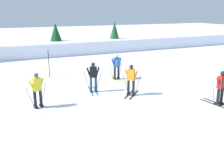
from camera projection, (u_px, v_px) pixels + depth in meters
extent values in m
plane|color=silver|center=(143.00, 112.00, 11.04)|extent=(120.00, 120.00, 0.00)
cube|color=silver|center=(57.00, 45.00, 27.19)|extent=(80.00, 7.32, 1.32)
cube|color=#237AC6|center=(91.00, 91.00, 13.89)|extent=(0.38, 1.59, 0.02)
cube|color=#237AC6|center=(96.00, 91.00, 13.96)|extent=(0.38, 1.59, 0.02)
cube|color=black|center=(91.00, 91.00, 13.74)|extent=(0.17, 0.28, 0.10)
cube|color=black|center=(96.00, 91.00, 13.80)|extent=(0.17, 0.28, 0.10)
cylinder|color=#38333D|center=(91.00, 83.00, 13.62)|extent=(0.14, 0.14, 0.85)
cylinder|color=#38333D|center=(96.00, 83.00, 13.68)|extent=(0.14, 0.14, 0.85)
cube|color=black|center=(93.00, 72.00, 13.49)|extent=(0.42, 0.31, 0.60)
cylinder|color=black|center=(89.00, 72.00, 13.45)|extent=(0.27, 0.14, 0.55)
cylinder|color=black|center=(98.00, 72.00, 13.56)|extent=(0.27, 0.14, 0.55)
sphere|color=black|center=(93.00, 64.00, 13.38)|extent=(0.22, 0.22, 0.22)
cylinder|color=#38383D|center=(87.00, 82.00, 13.66)|extent=(0.34, 0.09, 1.14)
cylinder|color=#38383D|center=(99.00, 81.00, 13.81)|extent=(0.34, 0.09, 1.14)
cube|color=black|center=(129.00, 94.00, 13.41)|extent=(1.20, 1.19, 0.02)
cube|color=black|center=(134.00, 95.00, 13.31)|extent=(1.20, 1.19, 0.02)
cube|color=black|center=(128.00, 94.00, 13.26)|extent=(0.27, 0.27, 0.10)
cube|color=black|center=(133.00, 94.00, 13.16)|extent=(0.27, 0.27, 0.10)
cylinder|color=black|center=(128.00, 86.00, 13.14)|extent=(0.14, 0.14, 0.85)
cylinder|color=black|center=(133.00, 86.00, 13.04)|extent=(0.14, 0.14, 0.85)
cube|color=orange|center=(131.00, 75.00, 12.93)|extent=(0.44, 0.44, 0.60)
cylinder|color=orange|center=(127.00, 74.00, 13.04)|extent=(0.24, 0.25, 0.55)
cylinder|color=orange|center=(136.00, 75.00, 12.86)|extent=(0.24, 0.25, 0.55)
sphere|color=black|center=(131.00, 67.00, 12.82)|extent=(0.22, 0.22, 0.22)
cylinder|color=#38383D|center=(126.00, 84.00, 13.29)|extent=(0.25, 0.26, 1.14)
cylinder|color=#38383D|center=(137.00, 86.00, 13.05)|extent=(0.25, 0.26, 1.14)
cube|color=gold|center=(114.00, 79.00, 16.37)|extent=(0.16, 1.60, 0.02)
cube|color=gold|center=(117.00, 78.00, 16.49)|extent=(0.16, 1.60, 0.02)
cube|color=black|center=(115.00, 79.00, 16.22)|extent=(0.13, 0.27, 0.10)
cube|color=black|center=(118.00, 78.00, 16.35)|extent=(0.13, 0.27, 0.10)
cylinder|color=black|center=(115.00, 72.00, 16.10)|extent=(0.14, 0.14, 0.85)
cylinder|color=black|center=(118.00, 71.00, 16.22)|extent=(0.14, 0.14, 0.85)
cube|color=#284CB7|center=(117.00, 62.00, 16.00)|extent=(0.39, 0.26, 0.60)
cylinder|color=#284CB7|center=(113.00, 63.00, 15.91)|extent=(0.26, 0.10, 0.55)
cylinder|color=#284CB7|center=(120.00, 62.00, 16.13)|extent=(0.26, 0.10, 0.55)
sphere|color=silver|center=(117.00, 56.00, 15.89)|extent=(0.22, 0.22, 0.22)
cylinder|color=#38383D|center=(111.00, 71.00, 16.08)|extent=(0.29, 0.04, 1.20)
cylinder|color=#38383D|center=(121.00, 70.00, 16.39)|extent=(0.29, 0.04, 1.20)
cube|color=teal|center=(118.00, 63.00, 15.82)|extent=(0.29, 0.19, 0.40)
cube|color=black|center=(214.00, 104.00, 11.95)|extent=(0.31, 1.60, 0.02)
cube|color=black|center=(218.00, 103.00, 12.10)|extent=(0.31, 1.60, 0.02)
cube|color=black|center=(217.00, 104.00, 11.82)|extent=(0.16, 0.27, 0.10)
cube|color=black|center=(221.00, 103.00, 11.96)|extent=(0.16, 0.27, 0.10)
cylinder|color=black|center=(218.00, 95.00, 11.69)|extent=(0.14, 0.14, 0.85)
cylinder|color=black|center=(222.00, 94.00, 11.84)|extent=(0.14, 0.14, 0.85)
cube|color=red|center=(222.00, 82.00, 11.61)|extent=(0.41, 0.29, 0.60)
cylinder|color=red|center=(218.00, 83.00, 11.50)|extent=(0.27, 0.13, 0.55)
cylinder|color=red|center=(224.00, 81.00, 11.75)|extent=(0.27, 0.13, 0.55)
sphere|color=black|center=(223.00, 73.00, 11.49)|extent=(0.22, 0.22, 0.22)
cylinder|color=#38383D|center=(213.00, 96.00, 11.67)|extent=(0.27, 0.06, 1.03)
cylinder|color=#38383D|center=(223.00, 93.00, 12.04)|extent=(0.27, 0.06, 1.03)
cube|color=silver|center=(35.00, 107.00, 11.57)|extent=(0.56, 1.56, 0.02)
cube|color=silver|center=(40.00, 106.00, 11.75)|extent=(0.56, 1.56, 0.02)
cube|color=black|center=(36.00, 107.00, 11.45)|extent=(0.19, 0.28, 0.10)
cube|color=black|center=(41.00, 106.00, 11.62)|extent=(0.19, 0.28, 0.10)
cylinder|color=black|center=(35.00, 98.00, 11.32)|extent=(0.14, 0.14, 0.85)
cylinder|color=black|center=(41.00, 96.00, 11.50)|extent=(0.14, 0.14, 0.85)
cube|color=yellow|center=(37.00, 84.00, 11.25)|extent=(0.43, 0.34, 0.60)
cylinder|color=yellow|center=(31.00, 85.00, 11.11)|extent=(0.27, 0.16, 0.55)
cylinder|color=yellow|center=(42.00, 83.00, 11.43)|extent=(0.27, 0.16, 0.55)
sphere|color=#4C4C56|center=(36.00, 75.00, 11.14)|extent=(0.22, 0.22, 0.22)
cylinder|color=#38383D|center=(31.00, 98.00, 11.29)|extent=(0.37, 0.13, 1.06)
cylinder|color=#38383D|center=(43.00, 95.00, 11.69)|extent=(0.37, 0.13, 1.06)
cylinder|color=black|center=(49.00, 64.00, 16.72)|extent=(0.05, 0.05, 1.86)
cylinder|color=#513823|center=(57.00, 49.00, 26.09)|extent=(0.26, 0.26, 0.85)
cone|color=#14421E|center=(56.00, 34.00, 25.68)|extent=(1.53, 1.53, 2.35)
cylinder|color=#513823|center=(114.00, 47.00, 28.32)|extent=(0.26, 0.26, 0.54)
cone|color=#194C23|center=(114.00, 33.00, 27.90)|extent=(1.45, 1.45, 2.74)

